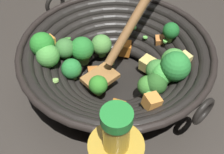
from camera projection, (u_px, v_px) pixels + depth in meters
ground_plane at (116, 82)px, 0.67m from camera, size 4.00×4.00×0.00m
wok at (116, 60)px, 0.62m from camera, size 0.40×0.42×0.29m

